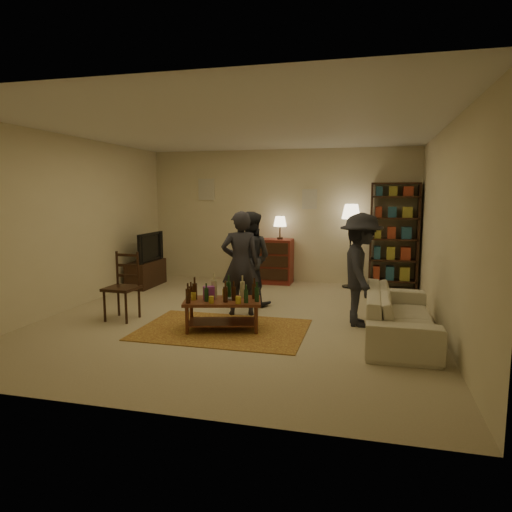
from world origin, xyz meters
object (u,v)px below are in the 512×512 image
(dining_chair, at_px, (124,283))
(bookshelf, at_px, (394,235))
(person_left, at_px, (240,264))
(coffee_table, at_px, (222,302))
(sofa, at_px, (399,314))
(tv_stand, at_px, (146,267))
(dresser, at_px, (268,260))
(floor_lamp, at_px, (351,217))
(person_right, at_px, (250,258))
(person_by_sofa, at_px, (361,270))

(dining_chair, relative_size, bookshelf, 0.49)
(dining_chair, xyz_separation_m, person_left, (1.58, 0.61, 0.26))
(coffee_table, bearing_deg, sofa, 5.91)
(dining_chair, height_order, tv_stand, tv_stand)
(dresser, bearing_deg, dining_chair, -114.46)
(floor_lamp, bearing_deg, dining_chair, -134.85)
(floor_lamp, xyz_separation_m, sofa, (0.75, -3.05, -1.06))
(bookshelf, xyz_separation_m, person_left, (-2.29, -2.60, -0.26))
(person_left, bearing_deg, sofa, 143.91)
(bookshelf, bearing_deg, sofa, -90.82)
(dining_chair, height_order, bookshelf, bookshelf)
(sofa, bearing_deg, floor_lamp, 13.90)
(dresser, distance_m, bookshelf, 2.50)
(dining_chair, xyz_separation_m, dresser, (1.43, 3.15, -0.05))
(dining_chair, xyz_separation_m, person_right, (1.54, 1.29, 0.24))
(coffee_table, distance_m, person_right, 1.54)
(coffee_table, xyz_separation_m, floor_lamp, (1.51, 3.28, 0.98))
(dresser, bearing_deg, floor_lamp, -2.22)
(sofa, xyz_separation_m, person_left, (-2.24, 0.58, 0.47))
(sofa, bearing_deg, person_right, 61.16)
(dresser, bearing_deg, sofa, -52.46)
(coffee_table, relative_size, dining_chair, 1.12)
(coffee_table, relative_size, person_by_sofa, 0.72)
(dining_chair, distance_m, floor_lamp, 4.44)
(tv_stand, xyz_separation_m, sofa, (4.64, -2.20, -0.08))
(person_right, relative_size, person_by_sofa, 0.98)
(tv_stand, height_order, dresser, dresser)
(coffee_table, bearing_deg, person_left, 88.44)
(bookshelf, relative_size, floor_lamp, 1.25)
(coffee_table, height_order, dresser, dresser)
(dining_chair, bearing_deg, tv_stand, 112.46)
(coffee_table, bearing_deg, bookshelf, 55.89)
(floor_lamp, height_order, sofa, floor_lamp)
(sofa, distance_m, person_right, 2.65)
(bookshelf, bearing_deg, tv_stand, -168.20)
(bookshelf, xyz_separation_m, floor_lamp, (-0.80, -0.13, 0.33))
(tv_stand, height_order, person_left, person_left)
(coffee_table, height_order, person_left, person_left)
(coffee_table, relative_size, sofa, 0.54)
(tv_stand, bearing_deg, dresser, 22.07)
(tv_stand, xyz_separation_m, person_by_sofa, (4.14, -1.74, 0.39))
(person_left, bearing_deg, person_by_sofa, 154.51)
(floor_lamp, relative_size, person_by_sofa, 1.04)
(bookshelf, distance_m, person_left, 3.48)
(coffee_table, xyz_separation_m, bookshelf, (2.31, 3.41, 0.65))
(person_left, bearing_deg, dining_chair, -0.48)
(tv_stand, distance_m, dresser, 2.43)
(person_right, bearing_deg, bookshelf, -129.28)
(tv_stand, relative_size, person_by_sofa, 0.68)
(tv_stand, relative_size, person_right, 0.69)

